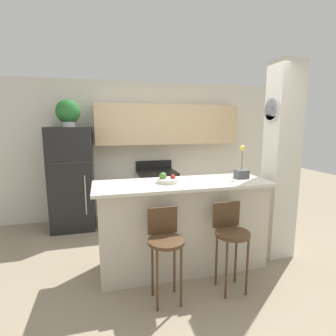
# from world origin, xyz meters

# --- Properties ---
(ground_plane) EXTENTS (14.00, 14.00, 0.00)m
(ground_plane) POSITION_xyz_m (0.00, 0.00, 0.00)
(ground_plane) COLOR gray
(wall_back) EXTENTS (5.60, 0.38, 2.55)m
(wall_back) POSITION_xyz_m (0.13, 2.01, 1.48)
(wall_back) COLOR silver
(wall_back) RESTS_ON ground_plane
(pillar_right) EXTENTS (0.38, 0.32, 2.55)m
(pillar_right) POSITION_xyz_m (1.34, -0.01, 1.28)
(pillar_right) COLOR silver
(pillar_right) RESTS_ON ground_plane
(counter_bar) EXTENTS (2.12, 0.73, 1.08)m
(counter_bar) POSITION_xyz_m (0.00, 0.00, 0.55)
(counter_bar) COLOR beige
(counter_bar) RESTS_ON ground_plane
(refrigerator) EXTENTS (0.70, 0.69, 1.73)m
(refrigerator) POSITION_xyz_m (-1.43, 1.70, 0.86)
(refrigerator) COLOR black
(refrigerator) RESTS_ON ground_plane
(stove_range) EXTENTS (0.70, 0.62, 1.07)m
(stove_range) POSITION_xyz_m (0.05, 1.74, 0.46)
(stove_range) COLOR white
(stove_range) RESTS_ON ground_plane
(bar_stool_left) EXTENTS (0.36, 0.36, 0.94)m
(bar_stool_left) POSITION_xyz_m (-0.36, -0.55, 0.62)
(bar_stool_left) COLOR #4C331E
(bar_stool_left) RESTS_ON ground_plane
(bar_stool_right) EXTENTS (0.36, 0.36, 0.94)m
(bar_stool_right) POSITION_xyz_m (0.36, -0.55, 0.62)
(bar_stool_right) COLOR #4C331E
(bar_stool_right) RESTS_ON ground_plane
(potted_plant_on_fridge) EXTENTS (0.39, 0.39, 0.44)m
(potted_plant_on_fridge) POSITION_xyz_m (-1.43, 1.70, 1.96)
(potted_plant_on_fridge) COLOR silver
(potted_plant_on_fridge) RESTS_ON refrigerator
(orchid_vase) EXTENTS (0.15, 0.15, 0.42)m
(orchid_vase) POSITION_xyz_m (0.80, 0.05, 1.18)
(orchid_vase) COLOR #4C4C51
(orchid_vase) RESTS_ON counter_bar
(fruit_bowl) EXTENTS (0.26, 0.26, 0.12)m
(fruit_bowl) POSITION_xyz_m (-0.19, 0.02, 1.12)
(fruit_bowl) COLOR silver
(fruit_bowl) RESTS_ON counter_bar
(trash_bin) EXTENTS (0.28, 0.28, 0.38)m
(trash_bin) POSITION_xyz_m (-0.86, 1.46, 0.19)
(trash_bin) COLOR black
(trash_bin) RESTS_ON ground_plane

